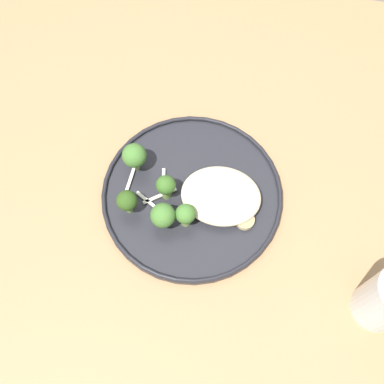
# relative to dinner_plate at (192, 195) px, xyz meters

# --- Properties ---
(ground) EXTENTS (6.00, 6.00, 0.00)m
(ground) POSITION_rel_dinner_plate_xyz_m (-0.01, 0.02, -0.75)
(ground) COLOR #665B51
(wooden_dining_table) EXTENTS (1.40, 1.00, 0.74)m
(wooden_dining_table) POSITION_rel_dinner_plate_xyz_m (-0.01, 0.02, -0.09)
(wooden_dining_table) COLOR #9E754C
(wooden_dining_table) RESTS_ON ground
(dinner_plate) EXTENTS (0.29, 0.29, 0.02)m
(dinner_plate) POSITION_rel_dinner_plate_xyz_m (0.00, 0.00, 0.00)
(dinner_plate) COLOR #232328
(dinner_plate) RESTS_ON wooden_dining_table
(noodle_bed) EXTENTS (0.13, 0.10, 0.04)m
(noodle_bed) POSITION_rel_dinner_plate_xyz_m (-0.05, 0.00, 0.02)
(noodle_bed) COLOR beige
(noodle_bed) RESTS_ON dinner_plate
(seared_scallop_left_edge) EXTENTS (0.02, 0.02, 0.01)m
(seared_scallop_left_edge) POSITION_rel_dinner_plate_xyz_m (-0.06, 0.01, 0.01)
(seared_scallop_left_edge) COLOR #DBB77A
(seared_scallop_left_edge) RESTS_ON dinner_plate
(seared_scallop_on_noodles) EXTENTS (0.03, 0.03, 0.02)m
(seared_scallop_on_noodles) POSITION_rel_dinner_plate_xyz_m (-0.02, 0.01, 0.01)
(seared_scallop_on_noodles) COLOR #E5C689
(seared_scallop_on_noodles) RESTS_ON dinner_plate
(seared_scallop_center_golden) EXTENTS (0.03, 0.03, 0.01)m
(seared_scallop_center_golden) POSITION_rel_dinner_plate_xyz_m (-0.05, -0.03, 0.01)
(seared_scallop_center_golden) COLOR #DBB77A
(seared_scallop_center_golden) RESTS_ON dinner_plate
(seared_scallop_rear_pale) EXTENTS (0.03, 0.03, 0.01)m
(seared_scallop_rear_pale) POSITION_rel_dinner_plate_xyz_m (-0.09, 0.03, 0.01)
(seared_scallop_rear_pale) COLOR #E5C689
(seared_scallop_rear_pale) RESTS_ON dinner_plate
(seared_scallop_tiny_bay) EXTENTS (0.03, 0.03, 0.02)m
(seared_scallop_tiny_bay) POSITION_rel_dinner_plate_xyz_m (-0.03, 0.01, 0.01)
(seared_scallop_tiny_bay) COLOR beige
(seared_scallop_tiny_bay) RESTS_ON dinner_plate
(seared_scallop_large_seared) EXTENTS (0.03, 0.03, 0.01)m
(seared_scallop_large_seared) POSITION_rel_dinner_plate_xyz_m (-0.03, -0.01, 0.01)
(seared_scallop_large_seared) COLOR beige
(seared_scallop_large_seared) RESTS_ON dinner_plate
(broccoli_floret_rear_charred) EXTENTS (0.03, 0.03, 0.05)m
(broccoli_floret_rear_charred) POSITION_rel_dinner_plate_xyz_m (0.00, 0.05, 0.03)
(broccoli_floret_rear_charred) COLOR #89A356
(broccoli_floret_rear_charred) RESTS_ON dinner_plate
(broccoli_floret_right_tilted) EXTENTS (0.04, 0.04, 0.06)m
(broccoli_floret_right_tilted) POSITION_rel_dinner_plate_xyz_m (0.10, -0.03, 0.04)
(broccoli_floret_right_tilted) COLOR #7A994C
(broccoli_floret_right_tilted) RESTS_ON dinner_plate
(broccoli_floret_center_pile) EXTENTS (0.03, 0.03, 0.05)m
(broccoli_floret_center_pile) POSITION_rel_dinner_plate_xyz_m (0.04, 0.01, 0.04)
(broccoli_floret_center_pile) COLOR #7A994C
(broccoli_floret_center_pile) RESTS_ON dinner_plate
(broccoli_floret_tall_stalk) EXTENTS (0.03, 0.03, 0.06)m
(broccoli_floret_tall_stalk) POSITION_rel_dinner_plate_xyz_m (0.09, 0.04, 0.04)
(broccoli_floret_tall_stalk) COLOR #7A994C
(broccoli_floret_tall_stalk) RESTS_ON dinner_plate
(broccoli_floret_small_sprig) EXTENTS (0.04, 0.04, 0.06)m
(broccoli_floret_small_sprig) POSITION_rel_dinner_plate_xyz_m (0.03, 0.06, 0.04)
(broccoli_floret_small_sprig) COLOR #7A994C
(broccoli_floret_small_sprig) RESTS_ON dinner_plate
(onion_sliver_curled_piece) EXTENTS (0.04, 0.03, 0.00)m
(onion_sliver_curled_piece) POSITION_rel_dinner_plate_xyz_m (0.07, 0.03, 0.01)
(onion_sliver_curled_piece) COLOR silver
(onion_sliver_curled_piece) RESTS_ON dinner_plate
(onion_sliver_pale_crescent) EXTENTS (0.05, 0.04, 0.00)m
(onion_sliver_pale_crescent) POSITION_rel_dinner_plate_xyz_m (0.05, 0.01, 0.01)
(onion_sliver_pale_crescent) COLOR silver
(onion_sliver_pale_crescent) RESTS_ON dinner_plate
(onion_sliver_short_strip) EXTENTS (0.01, 0.04, 0.00)m
(onion_sliver_short_strip) POSITION_rel_dinner_plate_xyz_m (0.05, -0.01, 0.01)
(onion_sliver_short_strip) COLOR silver
(onion_sliver_short_strip) RESTS_ON dinner_plate
(onion_sliver_long_sliver) EXTENTS (0.01, 0.06, 0.00)m
(onion_sliver_long_sliver) POSITION_rel_dinner_plate_xyz_m (0.10, -0.01, 0.01)
(onion_sliver_long_sliver) COLOR silver
(onion_sliver_long_sliver) RESTS_ON dinner_plate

